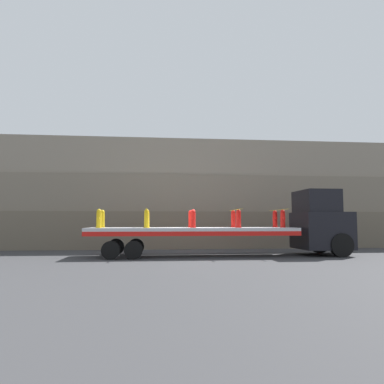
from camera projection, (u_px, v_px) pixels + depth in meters
The scene contains 17 objects.
ground_plane at pixel (192, 256), 17.69m from camera, with size 120.00×120.00×0.00m, color #38383A.
rock_cliff at pixel (182, 195), 24.06m from camera, with size 60.00×3.30×6.77m.
truck_cab at pixel (322, 223), 18.48m from camera, with size 2.35×2.64×3.18m.
flatbed_trailer at pixel (181, 232), 17.73m from camera, with size 9.75×2.69×1.36m.
fire_hydrant_yellow_near_0 at pixel (99, 219), 16.83m from camera, with size 0.28×0.48×0.85m.
fire_hydrant_yellow_far_0 at pixel (102, 219), 17.96m from camera, with size 0.28×0.48×0.85m.
fire_hydrant_yellow_near_1 at pixel (147, 219), 17.05m from camera, with size 0.28×0.48×0.85m.
fire_hydrant_yellow_far_1 at pixel (147, 219), 18.18m from camera, with size 0.28×0.48×0.85m.
fire_hydrant_red_near_2 at pixel (193, 219), 17.27m from camera, with size 0.28×0.48×0.85m.
fire_hydrant_red_far_2 at pixel (191, 219), 18.40m from camera, with size 0.28×0.48×0.85m.
fire_hydrant_red_near_3 at pixel (239, 219), 17.49m from camera, with size 0.28×0.48×0.85m.
fire_hydrant_red_far_3 at pixel (233, 219), 18.62m from camera, with size 0.28×0.48×0.85m.
fire_hydrant_red_near_4 at pixel (283, 219), 17.71m from camera, with size 0.28×0.48×0.85m.
fire_hydrant_red_far_4 at pixel (275, 219), 18.84m from camera, with size 0.28×0.48×0.85m.
cargo_strap_rear at pixel (147, 209), 17.65m from camera, with size 0.05×2.80×0.01m.
cargo_strap_middle at pixel (236, 210), 18.09m from camera, with size 0.05×2.80×0.01m.
cargo_strap_front at pixel (279, 210), 18.31m from camera, with size 0.05×2.80×0.01m.
Camera 1 is at (-1.84, -17.78, 1.62)m, focal length 35.00 mm.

